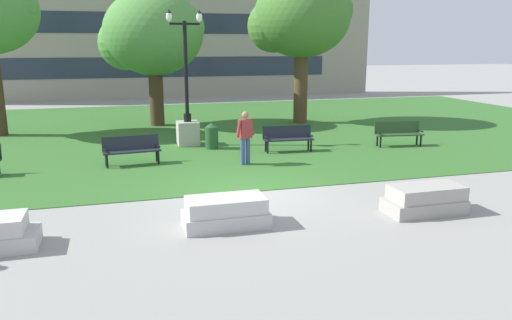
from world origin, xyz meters
name	(u,v)px	position (x,y,z in m)	size (l,w,h in m)	color
ground_plane	(248,192)	(0.00, 0.00, 0.00)	(140.00, 140.00, 0.00)	gray
grass_lawn	(192,130)	(0.00, 10.00, 0.01)	(40.00, 20.00, 0.02)	#336628
concrete_block_left	(226,213)	(-1.10, -2.28, 0.31)	(1.80, 0.90, 0.64)	#BCB7B2
concrete_block_right	(425,200)	(3.51, -2.65, 0.31)	(1.80, 0.90, 0.64)	#9E9991
park_bench_near_left	(398,132)	(7.04, 4.36, 0.54)	(1.85, 0.75, 0.90)	#284723
park_bench_near_right	(288,137)	(2.67, 4.56, 0.54)	(1.83, 0.66, 0.90)	#1E232D
park_bench_far_right	(132,148)	(-2.82, 3.99, 0.54)	(1.84, 0.70, 0.90)	#1E232D
lamp_post_center	(187,119)	(-0.63, 6.65, 1.03)	(1.32, 0.80, 4.99)	#ADA89E
tree_near_right	(152,34)	(-1.42, 11.79, 4.23)	(4.78, 4.55, 6.21)	#42301E
tree_near_left	(301,18)	(5.40, 10.71, 4.99)	(4.78, 4.55, 7.00)	#4C3823
trash_bin	(212,136)	(0.11, 5.73, 0.50)	(0.49, 0.49, 0.96)	#234C28
person_bystander_near_lawn	(245,135)	(0.69, 2.99, 0.98)	(0.72, 0.46, 1.71)	#384C7A
building_facade_distant	(170,26)	(0.79, 24.50, 5.03)	(30.47, 1.03, 10.08)	gray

